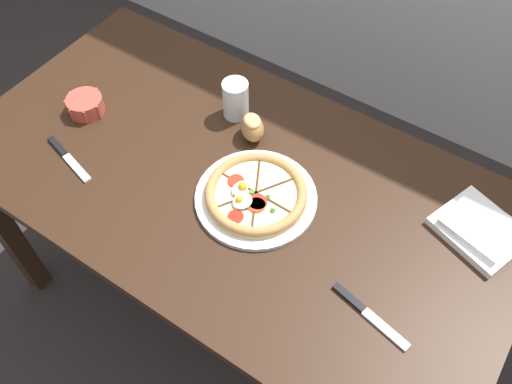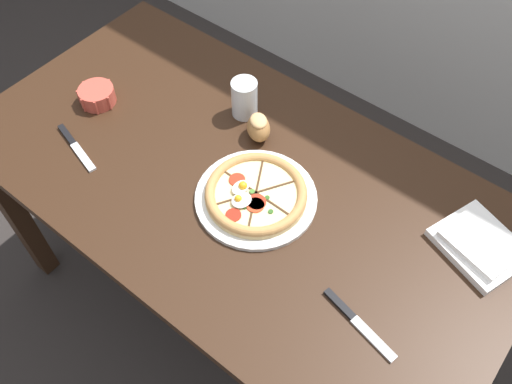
% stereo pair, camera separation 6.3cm
% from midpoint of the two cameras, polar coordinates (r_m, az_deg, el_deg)
% --- Properties ---
extents(ground_plane, '(12.00, 12.00, 0.00)m').
position_cam_midpoint_polar(ground_plane, '(2.02, -2.56, -11.71)').
color(ground_plane, '#2D2826').
extents(dining_table, '(1.46, 0.78, 0.75)m').
position_cam_midpoint_polar(dining_table, '(1.46, -3.47, -1.08)').
color(dining_table, '#331E11').
rests_on(dining_table, ground_plane).
extents(pizza, '(0.30, 0.30, 0.05)m').
position_cam_midpoint_polar(pizza, '(1.32, -1.39, -0.35)').
color(pizza, white).
rests_on(pizza, dining_table).
extents(ramekin_bowl, '(0.11, 0.11, 0.05)m').
position_cam_midpoint_polar(ramekin_bowl, '(1.60, -18.62, 8.70)').
color(ramekin_bowl, '#C64C3D').
rests_on(ramekin_bowl, dining_table).
extents(napkin_folded, '(0.23, 0.22, 0.04)m').
position_cam_midpoint_polar(napkin_folded, '(1.36, 21.33, -3.65)').
color(napkin_folded, white).
rests_on(napkin_folded, dining_table).
extents(bread_piece_near, '(0.10, 0.10, 0.07)m').
position_cam_midpoint_polar(bread_piece_near, '(1.44, -1.66, 6.80)').
color(bread_piece_near, '#A3703D').
rests_on(bread_piece_near, dining_table).
extents(knife_main, '(0.20, 0.06, 0.01)m').
position_cam_midpoint_polar(knife_main, '(1.20, 10.30, -12.64)').
color(knife_main, silver).
rests_on(knife_main, dining_table).
extents(knife_spare, '(0.19, 0.07, 0.01)m').
position_cam_midpoint_polar(knife_spare, '(1.51, -20.30, 3.33)').
color(knife_spare, silver).
rests_on(knife_spare, dining_table).
extents(water_glass, '(0.07, 0.07, 0.11)m').
position_cam_midpoint_polar(water_glass, '(1.50, -3.37, 9.51)').
color(water_glass, white).
rests_on(water_glass, dining_table).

